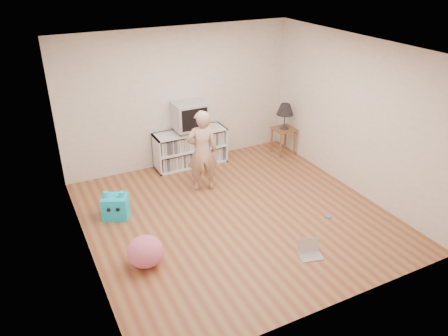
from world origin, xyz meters
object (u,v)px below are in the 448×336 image
at_px(crt_tv, 189,115).
at_px(plush_blue, 115,206).
at_px(table_lamp, 285,110).
at_px(dvd_deck, 190,129).
at_px(laptop, 310,251).
at_px(person, 202,151).
at_px(media_unit, 190,148).
at_px(plush_pink, 145,252).
at_px(side_table, 284,134).

relative_size(crt_tv, plush_blue, 1.26).
distance_m(table_lamp, plush_blue, 3.85).
height_order(dvd_deck, laptop, dvd_deck).
distance_m(person, laptop, 2.51).
bearing_deg(media_unit, dvd_deck, -90.00).
xyz_separation_m(table_lamp, plush_pink, (-3.63, -2.17, -0.73)).
relative_size(table_lamp, plush_blue, 1.08).
height_order(media_unit, crt_tv, crt_tv).
relative_size(crt_tv, side_table, 1.09).
xyz_separation_m(media_unit, plush_pink, (-1.73, -2.56, -0.14)).
bearing_deg(media_unit, table_lamp, -11.49).
distance_m(dvd_deck, table_lamp, 1.94).
distance_m(laptop, plush_blue, 3.04).
bearing_deg(table_lamp, person, -163.22).
distance_m(crt_tv, laptop, 3.51).
distance_m(dvd_deck, crt_tv, 0.29).
height_order(dvd_deck, person, person).
bearing_deg(laptop, dvd_deck, 110.56).
bearing_deg(plush_pink, media_unit, 55.99).
distance_m(table_lamp, laptop, 3.48).
relative_size(media_unit, crt_tv, 2.33).
relative_size(crt_tv, person, 0.41).
bearing_deg(plush_pink, side_table, 30.96).
distance_m(crt_tv, plush_blue, 2.31).
xyz_separation_m(plush_blue, plush_pink, (0.06, -1.34, 0.02)).
height_order(crt_tv, side_table, crt_tv).
height_order(side_table, plush_blue, side_table).
distance_m(plush_blue, plush_pink, 1.34).
height_order(person, laptop, person).
relative_size(media_unit, side_table, 2.55).
bearing_deg(dvd_deck, laptop, -83.99).
distance_m(media_unit, side_table, 1.94).
xyz_separation_m(dvd_deck, side_table, (1.90, -0.37, -0.32)).
bearing_deg(crt_tv, laptop, -83.98).
xyz_separation_m(table_lamp, person, (-2.09, -0.63, -0.22)).
distance_m(table_lamp, plush_pink, 4.29).
bearing_deg(dvd_deck, table_lamp, -11.03).
bearing_deg(table_lamp, crt_tv, 169.06).
relative_size(table_lamp, person, 0.35).
xyz_separation_m(side_table, table_lamp, (0.00, 0.00, 0.53)).
relative_size(laptop, plush_pink, 0.75).
relative_size(side_table, plush_pink, 1.12).
relative_size(crt_tv, table_lamp, 1.17).
relative_size(side_table, table_lamp, 1.07).
relative_size(dvd_deck, crt_tv, 0.75).
height_order(laptop, plush_blue, plush_blue).
bearing_deg(crt_tv, side_table, -10.94).
xyz_separation_m(crt_tv, laptop, (0.35, -3.36, -0.96)).
relative_size(media_unit, table_lamp, 2.72).
bearing_deg(person, plush_pink, 57.71).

